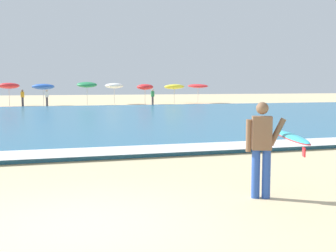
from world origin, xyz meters
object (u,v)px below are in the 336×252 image
beach_umbrella_2 (9,86)px  beachgoer_near_row_right (153,97)px  beach_umbrella_8 (198,86)px  beach_umbrella_4 (87,85)px  surfer_with_board (275,141)px  beach_umbrella_7 (174,87)px  beachgoer_near_row_mid (23,97)px  beachgoer_near_row_left (47,97)px  beach_umbrella_3 (43,87)px  beach_umbrella_5 (114,86)px  beach_umbrella_6 (145,87)px

beach_umbrella_2 → beachgoer_near_row_right: bearing=-7.8°
beach_umbrella_8 → beach_umbrella_4: bearing=-174.1°
beach_umbrella_4 → surfer_with_board: bearing=-90.7°
beach_umbrella_2 → beach_umbrella_8: bearing=3.0°
beach_umbrella_7 → beachgoer_near_row_mid: bearing=-176.1°
beach_umbrella_4 → beach_umbrella_7: size_ratio=1.10×
surfer_with_board → beachgoer_near_row_left: (-3.45, 35.45, -0.19)m
beach_umbrella_3 → beach_umbrella_8: bearing=4.7°
beach_umbrella_3 → beachgoer_near_row_mid: bearing=-156.7°
beach_umbrella_8 → beachgoer_near_row_right: beach_umbrella_8 is taller
surfer_with_board → beach_umbrella_5: (3.43, 38.24, 0.88)m
beach_umbrella_7 → beachgoer_near_row_left: 13.17m
beach_umbrella_2 → beach_umbrella_3: 3.16m
beach_umbrella_5 → beach_umbrella_7: 6.34m
beach_umbrella_2 → beachgoer_near_row_mid: (1.25, -1.14, -1.08)m
beach_umbrella_2 → beachgoer_near_row_left: beach_umbrella_2 is taller
beach_umbrella_5 → beach_umbrella_2: bearing=-172.9°
beach_umbrella_5 → beachgoer_near_row_left: bearing=-157.9°
beachgoer_near_row_mid → beach_umbrella_4: bearing=8.6°
beach_umbrella_5 → beach_umbrella_8: size_ratio=0.98×
beach_umbrella_7 → beach_umbrella_8: size_ratio=0.95×
beach_umbrella_5 → beach_umbrella_6: 3.28m
beach_umbrella_7 → beach_umbrella_3: bearing=-179.0°
beach_umbrella_7 → beachgoer_near_row_left: beach_umbrella_7 is taller
beach_umbrella_4 → beachgoer_near_row_right: size_ratio=1.50×
surfer_with_board → beachgoer_near_row_left: 35.62m
beach_umbrella_4 → beach_umbrella_2: bearing=178.2°
beach_umbrella_3 → beachgoer_near_row_left: 1.57m
beach_umbrella_4 → beach_umbrella_6: 6.01m
beach_umbrella_3 → surfer_with_board: bearing=-84.2°
beach_umbrella_5 → beach_umbrella_8: 9.29m
beachgoer_near_row_left → beach_umbrella_8: bearing=9.0°
surfer_with_board → beach_umbrella_5: 38.40m
beachgoer_near_row_mid → beach_umbrella_3: bearing=23.3°
surfer_with_board → beach_umbrella_8: bearing=71.5°
beachgoer_near_row_right → beach_umbrella_6: bearing=99.7°
beach_umbrella_2 → beachgoer_near_row_mid: size_ratio=1.44×
surfer_with_board → beachgoer_near_row_right: size_ratio=1.73×
beach_umbrella_4 → beachgoer_near_row_mid: bearing=-171.4°
beach_umbrella_6 → beachgoer_near_row_right: 2.15m
beach_umbrella_8 → beachgoer_near_row_mid: size_ratio=1.44×
beachgoer_near_row_mid → beachgoer_near_row_right: bearing=-3.4°
surfer_with_board → beach_umbrella_8: 40.08m
beach_umbrella_7 → beachgoer_near_row_mid: size_ratio=1.36×
beach_umbrella_3 → beach_umbrella_4: (4.19, 0.10, 0.19)m
beach_umbrella_7 → beachgoer_near_row_right: beach_umbrella_7 is taller
beach_umbrella_4 → beach_umbrella_7: (9.16, 0.12, -0.21)m
beach_umbrella_5 → beachgoer_near_row_right: bearing=-43.3°
beach_umbrella_2 → beach_umbrella_3: (3.15, -0.33, -0.09)m
beach_umbrella_6 → beachgoer_near_row_mid: size_ratio=1.33×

